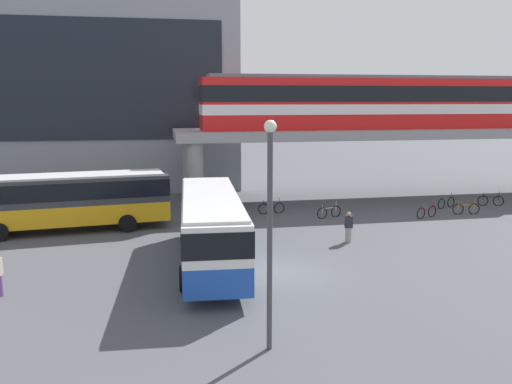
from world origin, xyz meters
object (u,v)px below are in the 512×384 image
bicycle_silver (329,212)px  bicycle_red (427,212)px  bus_main (211,222)px  pedestrian_by_bike_rack (349,228)px  train (375,102)px  bicycle_blue (271,208)px  bicycle_orange (466,209)px  station_building (59,92)px  bus_secondary (68,196)px  bicycle_green (446,203)px  bicycle_black (491,201)px

bicycle_silver → bicycle_red: size_ratio=1.03×
bus_main → pedestrian_by_bike_rack: size_ratio=6.91×
train → bicycle_blue: size_ratio=14.22×
train → bicycle_orange: train is taller
station_building → bus_secondary: (3.10, -17.82, -5.99)m
train → bus_secondary: bearing=-163.1°
bus_secondary → bicycle_green: bus_secondary is taller
train → bicycle_black: train is taller
bicycle_silver → bicycle_red: 6.14m
bicycle_red → bicycle_orange: bearing=8.5°
station_building → pedestrian_by_bike_rack: bearing=-52.4°
station_building → train: size_ratio=1.15×
train → bus_main: (-13.51, -14.02, -5.18)m
train → station_building: bearing=154.2°
bicycle_blue → bicycle_orange: size_ratio=1.01×
train → bicycle_orange: (3.81, -6.47, -6.81)m
bicycle_black → bicycle_silver: bearing=-172.9°
bicycle_orange → pedestrian_by_bike_rack: bearing=-153.1°
bus_main → bicycle_silver: 11.77m
bus_secondary → bicycle_red: (21.53, -0.63, -1.63)m
bicycle_red → bicycle_black: bearing=23.0°
bus_main → station_building: bearing=112.0°
train → bicycle_black: (7.09, -4.26, -6.81)m
bicycle_red → bicycle_green: bearing=42.1°
train → bicycle_green: bearing=-50.2°
station_building → bicycle_red: bearing=-36.8°
station_building → bicycle_black: 35.54m
bus_secondary → bicycle_blue: bus_secondary is taller
pedestrian_by_bike_rack → bicycle_green: bearing=36.3°
station_building → pedestrian_by_bike_rack: size_ratio=18.16×
train → bicycle_silver: bearing=-132.1°
pedestrian_by_bike_rack → bus_secondary: bearing=160.5°
bicycle_black → bicycle_orange: bearing=-146.0°
bicycle_blue → bicycle_red: (9.35, -2.99, 0.00)m
bicycle_silver → bicycle_black: same height
train → bicycle_silver: 10.36m
bicycle_green → bicycle_orange: size_ratio=0.93×
station_building → bicycle_orange: (27.63, -18.00, -7.62)m
bicycle_green → bicycle_black: same height
bicycle_green → pedestrian_by_bike_rack: 12.06m
bicycle_green → bicycle_red: bearing=-137.9°
bus_main → bicycle_green: (17.14, 9.65, -1.63)m
train → bus_main: 20.14m
station_building → bicycle_green: (27.46, -15.89, -7.62)m
station_building → bus_secondary: station_building is taller
bus_main → train: bearing=46.1°
bicycle_red → bus_main: bearing=-153.6°
bicycle_green → bicycle_blue: size_ratio=0.93×
bicycle_blue → pedestrian_by_bike_rack: 7.95m
bus_main → bicycle_green: bearing=29.4°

